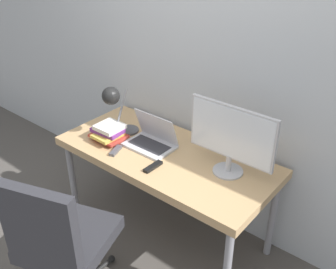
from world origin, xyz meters
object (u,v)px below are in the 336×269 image
object	(u,v)px
monitor	(231,136)
book_stack	(109,133)
office_chair	(60,238)
laptop	(152,140)
desk_lamp	(114,102)

from	to	relation	value
monitor	book_stack	distance (m)	0.94
monitor	office_chair	distance (m)	1.18
laptop	monitor	xyz separation A→B (m)	(0.60, 0.07, 0.21)
monitor	desk_lamp	xyz separation A→B (m)	(-0.87, -0.15, 0.03)
book_stack	desk_lamp	bearing A→B (deg)	74.61
monitor	office_chair	xyz separation A→B (m)	(-0.53, -0.96, -0.45)
office_chair	desk_lamp	bearing A→B (deg)	112.90
desk_lamp	book_stack	world-z (taller)	desk_lamp
laptop	desk_lamp	bearing A→B (deg)	-163.81
monitor	book_stack	world-z (taller)	monitor
monitor	office_chair	size ratio (longest dim) A/B	0.59
laptop	monitor	distance (m)	0.64
desk_lamp	laptop	bearing A→B (deg)	16.19
monitor	office_chair	world-z (taller)	monitor
desk_lamp	office_chair	distance (m)	1.00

